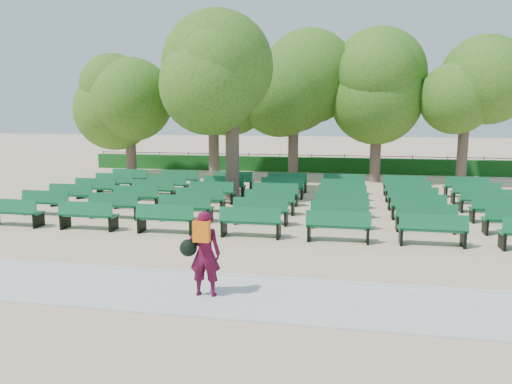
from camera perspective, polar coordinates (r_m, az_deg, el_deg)
ground at (r=17.29m, az=-0.90°, el=-3.04°), size 120.00×120.00×0.00m
paving at (r=10.43m, az=-9.49°, el=-11.27°), size 30.00×2.20×0.06m
curb at (r=11.44m, az=-7.46°, el=-9.25°), size 30.00×0.12×0.10m
hedge at (r=30.90m, az=4.47°, el=3.17°), size 26.00×0.70×0.90m
fence at (r=31.35m, az=4.55°, el=2.42°), size 26.00×0.10×1.02m
tree_line at (r=27.01m, az=3.48°, el=1.36°), size 21.80×6.80×7.04m
bench_array at (r=18.87m, az=1.98°, el=-1.72°), size 1.82×0.60×1.14m
tree_among at (r=20.63m, az=-2.77°, el=11.87°), size 4.70×4.70×6.78m
person at (r=9.85m, az=-6.03°, el=-6.86°), size 0.81×0.49×1.70m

